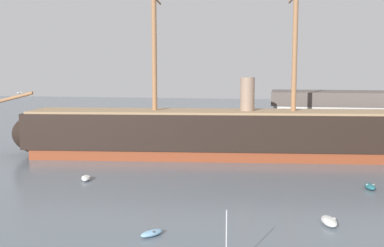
# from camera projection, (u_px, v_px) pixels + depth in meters

# --- Properties ---
(tall_ship) EXTENTS (72.81, 17.09, 35.07)m
(tall_ship) POSITION_uv_depth(u_px,v_px,m) (223.00, 133.00, 71.61)
(tall_ship) COLOR brown
(tall_ship) RESTS_ON ground
(dinghy_near_centre) EXTENTS (2.00, 2.23, 0.50)m
(dinghy_near_centre) POSITION_uv_depth(u_px,v_px,m) (152.00, 233.00, 37.75)
(dinghy_near_centre) COLOR #7FB2D6
(dinghy_near_centre) RESTS_ON ground
(dinghy_mid_right) EXTENTS (1.68, 2.93, 0.65)m
(dinghy_mid_right) POSITION_uv_depth(u_px,v_px,m) (329.00, 221.00, 40.50)
(dinghy_mid_right) COLOR silver
(dinghy_mid_right) RESTS_ON ground
(dinghy_alongside_bow) EXTENTS (1.82, 2.63, 0.57)m
(dinghy_alongside_bow) POSITION_uv_depth(u_px,v_px,m) (86.00, 178.00, 56.82)
(dinghy_alongside_bow) COLOR silver
(dinghy_alongside_bow) RESTS_ON ground
(dinghy_alongside_stern) EXTENTS (1.24, 2.52, 0.58)m
(dinghy_alongside_stern) POSITION_uv_depth(u_px,v_px,m) (370.00, 186.00, 52.71)
(dinghy_alongside_stern) COLOR #236670
(dinghy_alongside_stern) RESTS_ON ground
(sailboat_far_left) EXTENTS (3.95, 2.18, 4.92)m
(sailboat_far_left) POSITION_uv_depth(u_px,v_px,m) (51.00, 147.00, 78.89)
(sailboat_far_left) COLOR silver
(sailboat_far_left) RESTS_ON ground
(motorboat_distant_centre) EXTENTS (2.38, 3.88, 1.52)m
(motorboat_distant_centre) POSITION_uv_depth(u_px,v_px,m) (232.00, 141.00, 84.19)
(motorboat_distant_centre) COLOR gold
(motorboat_distant_centre) RESTS_ON ground
(seagull_in_flight) EXTENTS (0.59, 1.05, 0.13)m
(seagull_in_flight) POSITION_uv_depth(u_px,v_px,m) (20.00, 93.00, 36.78)
(seagull_in_flight) COLOR silver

